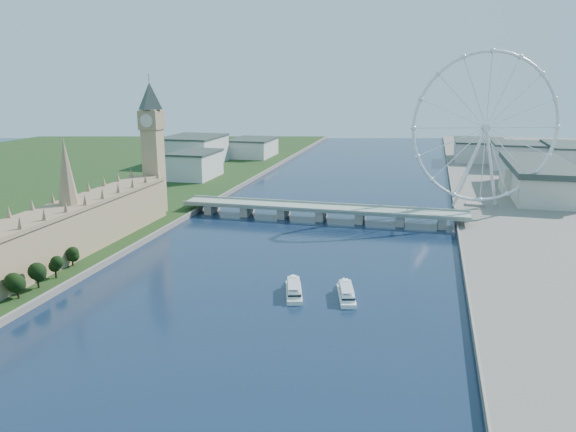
% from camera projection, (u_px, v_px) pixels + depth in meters
% --- Properties ---
extents(parliament_range, '(24.00, 200.00, 70.00)m').
position_uv_depth(parliament_range, '(72.00, 228.00, 336.75)').
color(parliament_range, tan).
rests_on(parliament_range, ground).
extents(big_ben, '(20.02, 20.02, 110.00)m').
position_uv_depth(big_ben, '(152.00, 131.00, 426.71)').
color(big_ben, tan).
rests_on(big_ben, ground).
extents(westminster_bridge, '(220.00, 22.00, 9.50)m').
position_uv_depth(westminster_bridge, '(321.00, 211.00, 431.52)').
color(westminster_bridge, gray).
rests_on(westminster_bridge, ground).
extents(london_eye, '(113.60, 39.12, 124.30)m').
position_uv_depth(london_eye, '(486.00, 128.00, 440.11)').
color(london_eye, silver).
rests_on(london_eye, ground).
extents(county_hall, '(54.00, 144.00, 35.00)m').
position_uv_depth(county_hall, '(536.00, 197.00, 513.87)').
color(county_hall, beige).
rests_on(county_hall, ground).
extents(city_skyline, '(505.00, 280.00, 32.00)m').
position_uv_depth(city_skyline, '(395.00, 155.00, 664.38)').
color(city_skyline, beige).
rests_on(city_skyline, ground).
extents(tour_boat_near, '(15.99, 32.25, 6.92)m').
position_uv_depth(tour_boat_near, '(294.00, 295.00, 283.21)').
color(tour_boat_near, white).
rests_on(tour_boat_near, ground).
extents(tour_boat_far, '(14.68, 31.57, 6.77)m').
position_uv_depth(tour_boat_far, '(346.00, 298.00, 278.75)').
color(tour_boat_far, white).
rests_on(tour_boat_far, ground).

